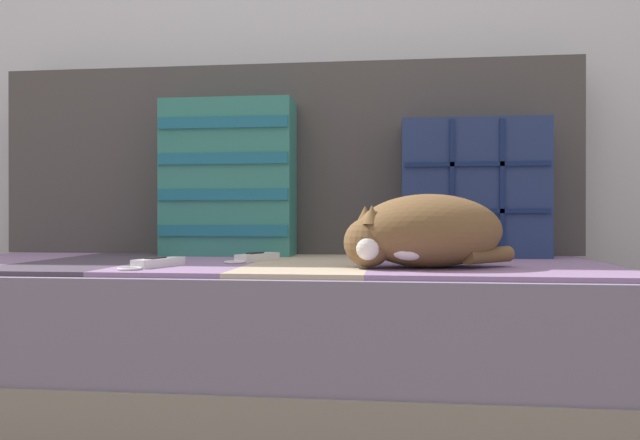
{
  "coord_description": "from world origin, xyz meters",
  "views": [
    {
      "loc": [
        0.33,
        -1.37,
        0.5
      ],
      "look_at": [
        0.15,
        0.07,
        0.5
      ],
      "focal_mm": 35.0,
      "sensor_mm": 36.0,
      "label": 1
    }
  ],
  "objects_px": {
    "couch": "(262,341)",
    "throw_pillow_striped": "(229,178)",
    "game_remote_near": "(156,263)",
    "game_remote_far": "(256,257)",
    "throw_pillow_quilted": "(474,189)",
    "sleeping_cat": "(423,233)"
  },
  "relations": [
    {
      "from": "couch",
      "to": "throw_pillow_striped",
      "type": "xyz_separation_m",
      "value": [
        -0.14,
        0.19,
        0.42
      ]
    },
    {
      "from": "game_remote_near",
      "to": "game_remote_far",
      "type": "bearing_deg",
      "value": 50.34
    },
    {
      "from": "game_remote_near",
      "to": "game_remote_far",
      "type": "distance_m",
      "value": 0.27
    },
    {
      "from": "throw_pillow_quilted",
      "to": "game_remote_far",
      "type": "xyz_separation_m",
      "value": [
        -0.55,
        -0.22,
        -0.17
      ]
    },
    {
      "from": "game_remote_far",
      "to": "sleeping_cat",
      "type": "bearing_deg",
      "value": -22.37
    },
    {
      "from": "game_remote_near",
      "to": "game_remote_far",
      "type": "xyz_separation_m",
      "value": [
        0.17,
        0.21,
        0.0
      ]
    },
    {
      "from": "game_remote_near",
      "to": "game_remote_far",
      "type": "relative_size",
      "value": 1.01
    },
    {
      "from": "sleeping_cat",
      "to": "game_remote_far",
      "type": "distance_m",
      "value": 0.43
    },
    {
      "from": "couch",
      "to": "throw_pillow_quilted",
      "type": "distance_m",
      "value": 0.69
    },
    {
      "from": "throw_pillow_quilted",
      "to": "sleeping_cat",
      "type": "height_order",
      "value": "throw_pillow_quilted"
    },
    {
      "from": "throw_pillow_quilted",
      "to": "game_remote_far",
      "type": "height_order",
      "value": "throw_pillow_quilted"
    },
    {
      "from": "throw_pillow_striped",
      "to": "sleeping_cat",
      "type": "distance_m",
      "value": 0.66
    },
    {
      "from": "game_remote_near",
      "to": "sleeping_cat",
      "type": "bearing_deg",
      "value": 4.36
    },
    {
      "from": "couch",
      "to": "sleeping_cat",
      "type": "height_order",
      "value": "sleeping_cat"
    },
    {
      "from": "couch",
      "to": "game_remote_far",
      "type": "xyz_separation_m",
      "value": [
        -0.01,
        -0.03,
        0.21
      ]
    },
    {
      "from": "throw_pillow_quilted",
      "to": "game_remote_near",
      "type": "xyz_separation_m",
      "value": [
        -0.72,
        -0.42,
        -0.17
      ]
    },
    {
      "from": "couch",
      "to": "throw_pillow_striped",
      "type": "bearing_deg",
      "value": 125.36
    },
    {
      "from": "sleeping_cat",
      "to": "throw_pillow_quilted",
      "type": "bearing_deg",
      "value": 68.31
    },
    {
      "from": "couch",
      "to": "game_remote_near",
      "type": "xyz_separation_m",
      "value": [
        -0.18,
        -0.23,
        0.21
      ]
    },
    {
      "from": "throw_pillow_quilted",
      "to": "sleeping_cat",
      "type": "xyz_separation_m",
      "value": [
        -0.15,
        -0.38,
        -0.11
      ]
    },
    {
      "from": "throw_pillow_quilted",
      "to": "sleeping_cat",
      "type": "bearing_deg",
      "value": -111.69
    },
    {
      "from": "throw_pillow_striped",
      "to": "couch",
      "type": "bearing_deg",
      "value": -54.64
    }
  ]
}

